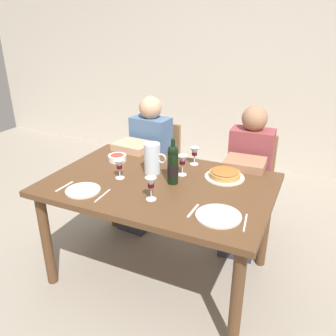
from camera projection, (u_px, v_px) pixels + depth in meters
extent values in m
plane|color=gray|center=(160.00, 272.00, 2.63)|extent=(8.00, 8.00, 0.00)
cube|color=beige|center=(248.00, 53.00, 4.08)|extent=(8.00, 0.10, 2.80)
cube|color=brown|center=(159.00, 185.00, 2.33)|extent=(1.50, 1.00, 0.04)
cylinder|color=brown|center=(46.00, 240.00, 2.39)|extent=(0.07, 0.07, 0.72)
cylinder|color=brown|center=(236.00, 301.00, 1.88)|extent=(0.07, 0.07, 0.72)
cylinder|color=brown|center=(113.00, 190.00, 3.09)|extent=(0.07, 0.07, 0.72)
cylinder|color=brown|center=(265.00, 224.00, 2.58)|extent=(0.07, 0.07, 0.72)
cylinder|color=black|center=(173.00, 168.00, 2.27)|extent=(0.07, 0.07, 0.22)
sphere|color=black|center=(173.00, 151.00, 2.22)|extent=(0.07, 0.07, 0.07)
cylinder|color=black|center=(173.00, 144.00, 2.20)|extent=(0.03, 0.03, 0.07)
cylinder|color=black|center=(173.00, 170.00, 2.27)|extent=(0.07, 0.07, 0.08)
cylinder|color=silver|center=(152.00, 158.00, 2.42)|extent=(0.11, 0.11, 0.22)
cylinder|color=silver|center=(152.00, 164.00, 2.44)|extent=(0.11, 0.11, 0.13)
torus|color=silver|center=(162.00, 159.00, 2.39)|extent=(0.07, 0.01, 0.07)
cylinder|color=silver|center=(224.00, 177.00, 2.38)|extent=(0.27, 0.27, 0.01)
cylinder|color=#C18E47|center=(225.00, 174.00, 2.37)|extent=(0.21, 0.21, 0.03)
ellipsoid|color=#9E6028|center=(225.00, 171.00, 2.36)|extent=(0.19, 0.19, 0.02)
cylinder|color=white|center=(117.00, 158.00, 2.66)|extent=(0.14, 0.14, 0.05)
ellipsoid|color=#B2382D|center=(117.00, 156.00, 2.66)|extent=(0.11, 0.11, 0.03)
cylinder|color=silver|center=(120.00, 178.00, 2.38)|extent=(0.06, 0.06, 0.00)
cylinder|color=silver|center=(120.00, 173.00, 2.37)|extent=(0.01, 0.01, 0.07)
cone|color=silver|center=(119.00, 164.00, 2.34)|extent=(0.07, 0.07, 0.06)
cylinder|color=#470A14|center=(119.00, 167.00, 2.35)|extent=(0.04, 0.04, 0.02)
cylinder|color=silver|center=(182.00, 175.00, 2.43)|extent=(0.06, 0.06, 0.00)
cylinder|color=silver|center=(182.00, 169.00, 2.41)|extent=(0.01, 0.01, 0.08)
cone|color=silver|center=(182.00, 160.00, 2.39)|extent=(0.07, 0.07, 0.07)
cylinder|color=#470A14|center=(182.00, 162.00, 2.39)|extent=(0.04, 0.04, 0.02)
cylinder|color=silver|center=(194.00, 164.00, 2.61)|extent=(0.06, 0.06, 0.00)
cylinder|color=silver|center=(194.00, 160.00, 2.59)|extent=(0.01, 0.01, 0.07)
cone|color=silver|center=(195.00, 151.00, 2.57)|extent=(0.07, 0.07, 0.07)
cylinder|color=#470A14|center=(194.00, 154.00, 2.57)|extent=(0.04, 0.04, 0.02)
cylinder|color=silver|center=(151.00, 199.00, 2.10)|extent=(0.06, 0.06, 0.00)
cylinder|color=silver|center=(151.00, 193.00, 2.08)|extent=(0.01, 0.01, 0.08)
cone|color=silver|center=(151.00, 183.00, 2.06)|extent=(0.07, 0.07, 0.07)
cylinder|color=#470A14|center=(151.00, 185.00, 2.06)|extent=(0.04, 0.04, 0.02)
cylinder|color=silver|center=(218.00, 216.00, 1.91)|extent=(0.26, 0.26, 0.01)
cylinder|color=silver|center=(83.00, 190.00, 2.20)|extent=(0.22, 0.22, 0.01)
cube|color=silver|center=(193.00, 211.00, 1.97)|extent=(0.02, 0.16, 0.00)
cube|color=silver|center=(245.00, 223.00, 1.86)|extent=(0.03, 0.18, 0.00)
cube|color=silver|center=(103.00, 196.00, 2.14)|extent=(0.02, 0.18, 0.00)
cube|color=silver|center=(64.00, 186.00, 2.26)|extent=(0.02, 0.16, 0.00)
cube|color=olive|center=(154.00, 169.00, 3.27)|extent=(0.43, 0.43, 0.02)
cube|color=olive|center=(163.00, 142.00, 3.34)|extent=(0.36, 0.06, 0.40)
cylinder|color=olive|center=(130.00, 194.00, 3.31)|extent=(0.04, 0.04, 0.45)
cylinder|color=olive|center=(160.00, 203.00, 3.16)|extent=(0.04, 0.04, 0.45)
cylinder|color=olive|center=(149.00, 181.00, 3.58)|extent=(0.04, 0.04, 0.45)
cylinder|color=olive|center=(178.00, 188.00, 3.43)|extent=(0.04, 0.04, 0.45)
cube|color=#4C6B93|center=(151.00, 144.00, 3.14)|extent=(0.36, 0.23, 0.50)
sphere|color=tan|center=(150.00, 108.00, 3.00)|extent=(0.20, 0.20, 0.20)
cube|color=#33333D|center=(140.00, 177.00, 3.09)|extent=(0.34, 0.41, 0.14)
cube|color=#33333D|center=(132.00, 211.00, 3.07)|extent=(0.28, 0.14, 0.40)
cube|color=tan|center=(133.00, 146.00, 2.89)|extent=(0.31, 0.26, 0.06)
cube|color=olive|center=(249.00, 186.00, 2.95)|extent=(0.42, 0.42, 0.02)
cube|color=olive|center=(255.00, 155.00, 3.02)|extent=(0.36, 0.05, 0.40)
cylinder|color=olive|center=(223.00, 215.00, 2.95)|extent=(0.04, 0.04, 0.45)
cylinder|color=olive|center=(263.00, 223.00, 2.84)|extent=(0.04, 0.04, 0.45)
cylinder|color=olive|center=(231.00, 198.00, 3.24)|extent=(0.04, 0.04, 0.45)
cylinder|color=olive|center=(268.00, 204.00, 3.13)|extent=(0.04, 0.04, 0.45)
cube|color=#8E3D42|center=(250.00, 159.00, 2.81)|extent=(0.35, 0.22, 0.50)
sphere|color=#9E7051|center=(255.00, 118.00, 2.67)|extent=(0.20, 0.20, 0.20)
cube|color=#33333D|center=(243.00, 196.00, 2.75)|extent=(0.33, 0.40, 0.14)
cube|color=#33333D|center=(237.00, 235.00, 2.73)|extent=(0.28, 0.13, 0.40)
cube|color=#9E7051|center=(245.00, 163.00, 2.54)|extent=(0.30, 0.25, 0.06)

